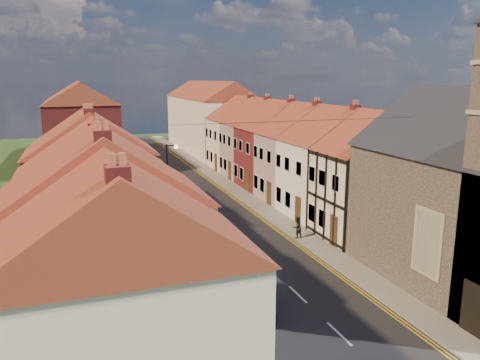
# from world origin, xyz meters

# --- Properties ---
(ground) EXTENTS (160.00, 160.00, 0.00)m
(ground) POSITION_xyz_m (0.00, 0.00, 0.00)
(ground) COLOR #1D3818
(ground) RESTS_ON ground
(road) EXTENTS (7.00, 90.00, 0.02)m
(road) POSITION_xyz_m (0.00, 30.00, 0.01)
(road) COLOR black
(road) RESTS_ON ground
(pavement_left) EXTENTS (1.80, 90.00, 0.12)m
(pavement_left) POSITION_xyz_m (-4.40, 30.00, 0.06)
(pavement_left) COLOR slate
(pavement_left) RESTS_ON ground
(pavement_right) EXTENTS (1.80, 90.00, 0.12)m
(pavement_right) POSITION_xyz_m (4.40, 30.00, 0.06)
(pavement_right) COLOR slate
(pavement_right) RESTS_ON ground
(cottage_r_tudor) EXTENTS (8.30, 5.20, 9.00)m
(cottage_r_tudor) POSITION_xyz_m (9.27, 12.70, 4.47)
(cottage_r_tudor) COLOR white
(cottage_r_tudor) RESTS_ON ground
(cottage_r_white_near) EXTENTS (8.30, 6.00, 9.00)m
(cottage_r_white_near) POSITION_xyz_m (9.30, 18.10, 4.47)
(cottage_r_white_near) COLOR white
(cottage_r_white_near) RESTS_ON ground
(cottage_r_cream_mid) EXTENTS (8.30, 5.20, 9.00)m
(cottage_r_cream_mid) POSITION_xyz_m (9.30, 23.50, 4.48)
(cottage_r_cream_mid) COLOR tan
(cottage_r_cream_mid) RESTS_ON ground
(cottage_r_pink) EXTENTS (8.30, 6.00, 9.00)m
(cottage_r_pink) POSITION_xyz_m (9.30, 28.90, 4.47)
(cottage_r_pink) COLOR maroon
(cottage_r_pink) RESTS_ON ground
(cottage_r_white_far) EXTENTS (8.30, 5.20, 9.00)m
(cottage_r_white_far) POSITION_xyz_m (9.30, 34.30, 4.48)
(cottage_r_white_far) COLOR tan
(cottage_r_white_far) RESTS_ON ground
(cottage_r_cream_far) EXTENTS (8.30, 6.00, 9.00)m
(cottage_r_cream_far) POSITION_xyz_m (9.30, 39.70, 4.47)
(cottage_r_cream_far) COLOR white
(cottage_r_cream_far) RESTS_ON ground
(cottage_l_brick_near) EXTENTS (8.30, 5.70, 8.80)m
(cottage_l_brick_near) POSITION_xyz_m (-9.30, -0.25, 4.37)
(cottage_l_brick_near) COLOR white
(cottage_l_brick_near) RESTS_ON ground
(cottage_l_cream) EXTENTS (8.30, 6.30, 9.10)m
(cottage_l_cream) POSITION_xyz_m (-9.30, 5.55, 4.52)
(cottage_l_cream) COLOR white
(cottage_l_cream) RESTS_ON ground
(cottage_l_white) EXTENTS (8.30, 6.90, 8.80)m
(cottage_l_white) POSITION_xyz_m (-9.30, 11.95, 4.37)
(cottage_l_white) COLOR white
(cottage_l_white) RESTS_ON ground
(cottage_l_brick_mid) EXTENTS (8.30, 5.70, 9.10)m
(cottage_l_brick_mid) POSITION_xyz_m (-9.30, 18.05, 4.53)
(cottage_l_brick_mid) COLOR maroon
(cottage_l_brick_mid) RESTS_ON ground
(cottage_l_pink) EXTENTS (8.30, 6.30, 8.80)m
(cottage_l_pink) POSITION_xyz_m (-9.30, 23.85, 4.37)
(cottage_l_pink) COLOR tan
(cottage_l_pink) RESTS_ON ground
(block_right_far) EXTENTS (8.30, 24.20, 10.50)m
(block_right_far) POSITION_xyz_m (9.30, 55.00, 5.29)
(block_right_far) COLOR white
(block_right_far) RESTS_ON ground
(block_left_far) EXTENTS (8.30, 24.20, 10.50)m
(block_left_far) POSITION_xyz_m (-9.30, 50.00, 5.29)
(block_left_far) COLOR maroon
(block_left_far) RESTS_ON ground
(lamppost) EXTENTS (0.88, 0.15, 6.00)m
(lamppost) POSITION_xyz_m (-3.81, 20.00, 3.54)
(lamppost) COLOR black
(lamppost) RESTS_ON pavement_left
(car_near) EXTENTS (2.59, 4.74, 1.53)m
(car_near) POSITION_xyz_m (-2.86, 5.29, 0.77)
(car_near) COLOR black
(car_near) RESTS_ON ground
(car_mid) EXTENTS (1.70, 3.84, 1.23)m
(car_mid) POSITION_xyz_m (-3.20, 25.59, 0.61)
(car_mid) COLOR #B7B8C0
(car_mid) RESTS_ON ground
(car_far) EXTENTS (3.48, 5.19, 1.40)m
(car_far) POSITION_xyz_m (-1.50, 47.77, 0.70)
(car_far) COLOR navy
(car_far) RESTS_ON ground
(car_distant) EXTENTS (2.20, 4.26, 1.15)m
(car_distant) POSITION_xyz_m (-3.20, 54.29, 0.57)
(car_distant) COLOR #ABAEB3
(car_distant) RESTS_ON ground
(pedestrian_right) EXTENTS (0.86, 0.74, 1.53)m
(pedestrian_right) POSITION_xyz_m (3.70, 13.60, 0.89)
(pedestrian_right) COLOR black
(pedestrian_right) RESTS_ON pavement_right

